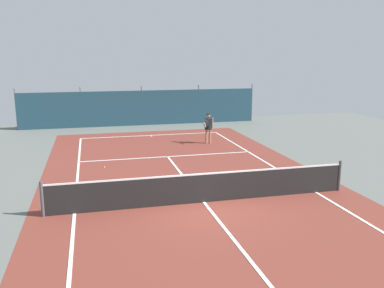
{
  "coord_description": "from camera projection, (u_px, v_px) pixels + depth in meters",
  "views": [
    {
      "loc": [
        -3.48,
        -12.28,
        4.73
      ],
      "look_at": [
        0.82,
        4.89,
        0.9
      ],
      "focal_mm": 38.26,
      "sensor_mm": 36.0,
      "label": 1
    }
  ],
  "objects": [
    {
      "name": "court_surface",
      "position": [
        204.0,
        202.0,
        13.47
      ],
      "size": [
        11.02,
        26.6,
        0.01
      ],
      "color": "brown",
      "rests_on": "ground"
    },
    {
      "name": "back_fence",
      "position": [
        141.0,
        115.0,
        28.78
      ],
      "size": [
        16.3,
        0.98,
        2.7
      ],
      "color": "#1E3D4C",
      "rests_on": "ground"
    },
    {
      "name": "tennis_ball_near_player",
      "position": [
        112.0,
        137.0,
        24.17
      ],
      "size": [
        0.07,
        0.07,
        0.07
      ],
      "primitive_type": "sphere",
      "color": "#CCDB33",
      "rests_on": "ground"
    },
    {
      "name": "parked_car",
      "position": [
        159.0,
        107.0,
        31.43
      ],
      "size": [
        2.23,
        4.31,
        1.68
      ],
      "rotation": [
        0.0,
        0.0,
        3.08
      ],
      "color": "silver",
      "rests_on": "ground"
    },
    {
      "name": "tennis_net",
      "position": [
        204.0,
        188.0,
        13.36
      ],
      "size": [
        10.12,
        0.1,
        1.1
      ],
      "color": "black",
      "rests_on": "ground"
    },
    {
      "name": "tennis_player",
      "position": [
        208.0,
        126.0,
        22.34
      ],
      "size": [
        0.75,
        0.73,
        1.64
      ],
      "rotation": [
        0.0,
        0.0,
        3.04
      ],
      "color": "#9E7051",
      "rests_on": "ground"
    },
    {
      "name": "tennis_ball_midcourt",
      "position": [
        104.0,
        167.0,
        17.59
      ],
      "size": [
        0.07,
        0.07,
        0.07
      ],
      "primitive_type": "sphere",
      "color": "#CCDB33",
      "rests_on": "ground"
    },
    {
      "name": "ground_plane",
      "position": [
        204.0,
        202.0,
        13.47
      ],
      "size": [
        36.0,
        36.0,
        0.0
      ],
      "primitive_type": "plane",
      "color": "slate"
    }
  ]
}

